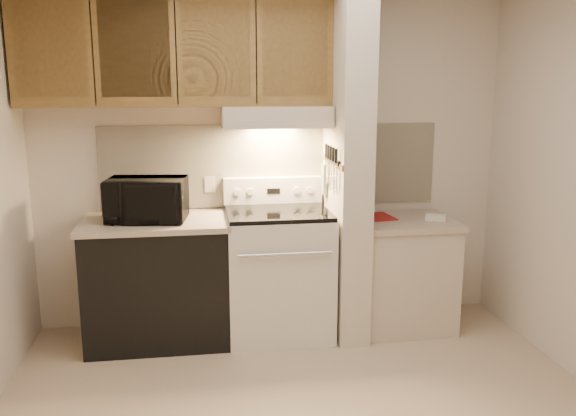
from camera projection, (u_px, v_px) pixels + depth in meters
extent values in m
plane|color=#C6AE92|center=(305.00, 412.00, 3.52)|extent=(3.60, 3.60, 0.00)
cube|color=beige|center=(272.00, 163.00, 4.71)|extent=(3.60, 2.50, 0.02)
cube|color=white|center=(272.00, 165.00, 4.70)|extent=(2.60, 0.02, 0.63)
cube|color=silver|center=(278.00, 275.00, 4.54)|extent=(0.76, 0.65, 0.92)
cube|color=black|center=(284.00, 283.00, 4.23)|extent=(0.50, 0.01, 0.30)
cylinder|color=silver|center=(285.00, 254.00, 4.14)|extent=(0.65, 0.02, 0.02)
cube|color=black|center=(278.00, 212.00, 4.44)|extent=(0.74, 0.64, 0.03)
cube|color=silver|center=(273.00, 190.00, 4.70)|extent=(0.76, 0.08, 0.20)
cube|color=black|center=(274.00, 191.00, 4.66)|extent=(0.10, 0.01, 0.04)
cylinder|color=silver|center=(237.00, 192.00, 4.61)|extent=(0.05, 0.02, 0.05)
cylinder|color=silver|center=(250.00, 192.00, 4.63)|extent=(0.05, 0.02, 0.05)
cylinder|color=silver|center=(297.00, 190.00, 4.68)|extent=(0.05, 0.02, 0.05)
cylinder|color=silver|center=(310.00, 190.00, 4.69)|extent=(0.05, 0.02, 0.05)
cube|color=black|center=(158.00, 283.00, 4.43)|extent=(1.00, 0.63, 0.87)
cube|color=#B7A590|center=(155.00, 222.00, 4.33)|extent=(1.04, 0.67, 0.04)
cube|color=black|center=(154.00, 216.00, 4.41)|extent=(0.25, 0.15, 0.02)
cylinder|color=#2A5D56|center=(162.00, 211.00, 4.37)|extent=(0.10, 0.10, 0.11)
cube|color=beige|center=(210.00, 185.00, 4.65)|extent=(0.08, 0.01, 0.12)
imported|color=black|center=(147.00, 200.00, 4.27)|extent=(0.58, 0.43, 0.30)
cube|color=beige|center=(347.00, 168.00, 4.45)|extent=(0.22, 0.70, 2.50)
cube|color=olive|center=(332.00, 162.00, 4.42)|extent=(0.01, 0.70, 0.04)
cube|color=black|center=(332.00, 160.00, 4.37)|extent=(0.02, 0.42, 0.04)
cube|color=silver|center=(336.00, 177.00, 4.22)|extent=(0.01, 0.03, 0.16)
cylinder|color=black|center=(336.00, 156.00, 4.19)|extent=(0.02, 0.02, 0.10)
cube|color=silver|center=(333.00, 177.00, 4.30)|extent=(0.01, 0.04, 0.18)
cylinder|color=black|center=(333.00, 154.00, 4.28)|extent=(0.02, 0.02, 0.10)
cube|color=silver|center=(331.00, 177.00, 4.39)|extent=(0.01, 0.04, 0.20)
cylinder|color=black|center=(331.00, 153.00, 4.35)|extent=(0.02, 0.02, 0.10)
cube|color=silver|center=(328.00, 172.00, 4.47)|extent=(0.01, 0.04, 0.16)
cylinder|color=black|center=(328.00, 152.00, 4.43)|extent=(0.02, 0.02, 0.10)
cube|color=silver|center=(326.00, 172.00, 4.53)|extent=(0.01, 0.04, 0.18)
cylinder|color=black|center=(326.00, 151.00, 4.50)|extent=(0.02, 0.02, 0.10)
cube|color=gray|center=(324.00, 179.00, 4.62)|extent=(0.03, 0.09, 0.23)
cube|color=beige|center=(403.00, 276.00, 4.69)|extent=(0.70, 0.60, 0.81)
cube|color=#B7A590|center=(405.00, 222.00, 4.60)|extent=(0.74, 0.64, 0.04)
cube|color=maroon|center=(378.00, 217.00, 4.67)|extent=(0.24, 0.30, 0.01)
cube|color=white|center=(436.00, 217.00, 4.58)|extent=(0.17, 0.15, 0.04)
cube|color=beige|center=(275.00, 116.00, 4.42)|extent=(0.78, 0.44, 0.15)
cube|color=beige|center=(279.00, 124.00, 4.23)|extent=(0.78, 0.04, 0.06)
cube|color=olive|center=(177.00, 50.00, 4.27)|extent=(2.18, 0.33, 0.77)
cube|color=olive|center=(50.00, 48.00, 3.99)|extent=(0.46, 0.01, 0.63)
cube|color=black|center=(93.00, 49.00, 4.03)|extent=(0.01, 0.01, 0.73)
cube|color=olive|center=(135.00, 49.00, 4.07)|extent=(0.46, 0.01, 0.63)
cube|color=black|center=(176.00, 49.00, 4.11)|extent=(0.01, 0.01, 0.73)
cube|color=olive|center=(217.00, 50.00, 4.15)|extent=(0.46, 0.01, 0.63)
cube|color=black|center=(256.00, 50.00, 4.19)|extent=(0.01, 0.01, 0.73)
cube|color=olive|center=(295.00, 50.00, 4.23)|extent=(0.46, 0.01, 0.63)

